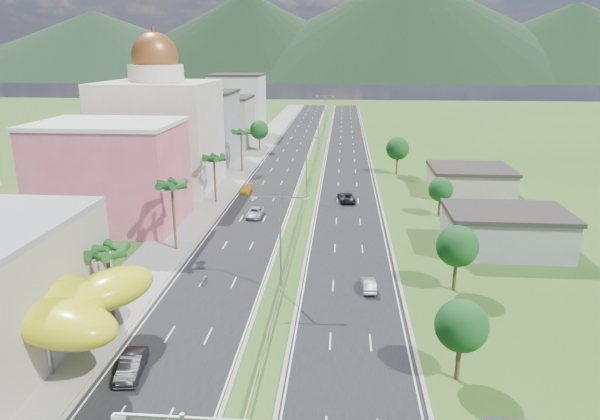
# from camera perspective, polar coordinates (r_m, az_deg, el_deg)

# --- Properties ---
(ground) EXTENTS (500.00, 500.00, 0.00)m
(ground) POSITION_cam_1_polar(r_m,az_deg,el_deg) (50.67, -3.37, -13.55)
(ground) COLOR #2D5119
(ground) RESTS_ON ground
(road_left) EXTENTS (11.00, 260.00, 0.04)m
(road_left) POSITION_cam_1_polar(r_m,az_deg,el_deg) (136.46, -1.31, 5.89)
(road_left) COLOR black
(road_left) RESTS_ON ground
(road_right) EXTENTS (11.00, 260.00, 0.04)m
(road_right) POSITION_cam_1_polar(r_m,az_deg,el_deg) (135.75, 5.03, 5.78)
(road_right) COLOR black
(road_right) RESTS_ON ground
(sidewalk_left) EXTENTS (7.00, 260.00, 0.12)m
(sidewalk_left) POSITION_cam_1_polar(r_m,az_deg,el_deg) (137.74, -5.27, 5.94)
(sidewalk_left) COLOR gray
(sidewalk_left) RESTS_ON ground
(median_guardrail) EXTENTS (0.10, 216.06, 0.76)m
(median_guardrail) POSITION_cam_1_polar(r_m,az_deg,el_deg) (118.15, 1.42, 4.50)
(median_guardrail) COLOR gray
(median_guardrail) RESTS_ON ground
(streetlight_median_b) EXTENTS (6.04, 0.25, 11.00)m
(streetlight_median_b) POSITION_cam_1_polar(r_m,az_deg,el_deg) (56.89, -2.10, -2.57)
(streetlight_median_b) COLOR gray
(streetlight_median_b) RESTS_ON ground
(streetlight_median_c) EXTENTS (6.04, 0.25, 11.00)m
(streetlight_median_c) POSITION_cam_1_polar(r_m,az_deg,el_deg) (95.41, 0.69, 5.33)
(streetlight_median_c) COLOR gray
(streetlight_median_c) RESTS_ON ground
(streetlight_median_d) EXTENTS (6.04, 0.25, 11.00)m
(streetlight_median_d) POSITION_cam_1_polar(r_m,az_deg,el_deg) (139.75, 1.98, 8.94)
(streetlight_median_d) COLOR gray
(streetlight_median_d) RESTS_ON ground
(streetlight_median_e) EXTENTS (6.04, 0.25, 11.00)m
(streetlight_median_e) POSITION_cam_1_polar(r_m,az_deg,el_deg) (184.41, 2.66, 10.80)
(streetlight_median_e) COLOR gray
(streetlight_median_e) RESTS_ON ground
(lime_canopy) EXTENTS (18.00, 15.00, 7.40)m
(lime_canopy) POSITION_cam_1_polar(r_m,az_deg,el_deg) (51.61, -26.98, -8.66)
(lime_canopy) COLOR #CDCC14
(lime_canopy) RESTS_ON ground
(pink_shophouse) EXTENTS (20.00, 15.00, 15.00)m
(pink_shophouse) POSITION_cam_1_polar(r_m,az_deg,el_deg) (84.75, -19.49, 3.45)
(pink_shophouse) COLOR #CE5469
(pink_shophouse) RESTS_ON ground
(domed_building) EXTENTS (20.00, 20.00, 28.70)m
(domed_building) POSITION_cam_1_polar(r_m,az_deg,el_deg) (105.14, -14.68, 8.40)
(domed_building) COLOR beige
(domed_building) RESTS_ON ground
(midrise_grey) EXTENTS (16.00, 15.00, 16.00)m
(midrise_grey) POSITION_cam_1_polar(r_m,az_deg,el_deg) (128.97, -10.55, 8.58)
(midrise_grey) COLOR gray
(midrise_grey) RESTS_ON ground
(midrise_beige) EXTENTS (16.00, 15.00, 13.00)m
(midrise_beige) POSITION_cam_1_polar(r_m,az_deg,el_deg) (150.33, -8.36, 9.22)
(midrise_beige) COLOR #AA9D8C
(midrise_beige) RESTS_ON ground
(midrise_white) EXTENTS (16.00, 15.00, 18.00)m
(midrise_white) POSITION_cam_1_polar(r_m,az_deg,el_deg) (172.41, -6.69, 11.05)
(midrise_white) COLOR silver
(midrise_white) RESTS_ON ground
(shed_near) EXTENTS (15.00, 10.00, 5.00)m
(shed_near) POSITION_cam_1_polar(r_m,az_deg,el_deg) (75.26, 21.07, -2.28)
(shed_near) COLOR gray
(shed_near) RESTS_ON ground
(shed_far) EXTENTS (14.00, 12.00, 4.40)m
(shed_far) POSITION_cam_1_polar(r_m,az_deg,el_deg) (103.77, 17.66, 2.89)
(shed_far) COLOR #AA9D8C
(shed_far) RESTS_ON ground
(palm_tree_b) EXTENTS (3.60, 3.60, 8.10)m
(palm_tree_b) POSITION_cam_1_polar(r_m,az_deg,el_deg) (53.61, -19.89, -4.47)
(palm_tree_b) COLOR #47301C
(palm_tree_b) RESTS_ON ground
(palm_tree_c) EXTENTS (3.60, 3.60, 9.60)m
(palm_tree_c) POSITION_cam_1_polar(r_m,az_deg,el_deg) (70.97, -13.51, 2.35)
(palm_tree_c) COLOR #47301C
(palm_tree_c) RESTS_ON ground
(palm_tree_d) EXTENTS (3.60, 3.60, 8.60)m
(palm_tree_d) POSITION_cam_1_polar(r_m,az_deg,el_deg) (92.76, -9.16, 5.29)
(palm_tree_d) COLOR #47301C
(palm_tree_d) RESTS_ON ground
(palm_tree_e) EXTENTS (3.60, 3.60, 9.40)m
(palm_tree_e) POSITION_cam_1_polar(r_m,az_deg,el_deg) (116.71, -6.31, 8.09)
(palm_tree_e) COLOR #47301C
(palm_tree_e) RESTS_ON ground
(leafy_tree_lfar) EXTENTS (4.90, 4.90, 8.05)m
(leafy_tree_lfar) POSITION_cam_1_polar(r_m,az_deg,el_deg) (141.47, -4.38, 8.51)
(leafy_tree_lfar) COLOR #47301C
(leafy_tree_lfar) RESTS_ON ground
(leafy_tree_ra) EXTENTS (4.20, 4.20, 6.90)m
(leafy_tree_ra) POSITION_cam_1_polar(r_m,az_deg,el_deg) (44.61, 16.84, -11.76)
(leafy_tree_ra) COLOR #47301C
(leafy_tree_ra) RESTS_ON ground
(leafy_tree_rb) EXTENTS (4.55, 4.55, 7.47)m
(leafy_tree_rb) POSITION_cam_1_polar(r_m,az_deg,el_deg) (60.27, 16.43, -3.73)
(leafy_tree_rb) COLOR #47301C
(leafy_tree_rb) RESTS_ON ground
(leafy_tree_rc) EXTENTS (3.85, 3.85, 6.33)m
(leafy_tree_rc) POSITION_cam_1_polar(r_m,az_deg,el_deg) (87.37, 14.77, 2.12)
(leafy_tree_rc) COLOR #47301C
(leafy_tree_rc) RESTS_ON ground
(leafy_tree_rd) EXTENTS (4.90, 4.90, 8.05)m
(leafy_tree_rd) POSITION_cam_1_polar(r_m,az_deg,el_deg) (115.65, 10.38, 6.47)
(leafy_tree_rd) COLOR #47301C
(leafy_tree_rd) RESTS_ON ground
(mountain_ridge) EXTENTS (860.00, 140.00, 90.00)m
(mountain_ridge) POSITION_cam_1_polar(r_m,az_deg,el_deg) (496.90, 11.12, 13.40)
(mountain_ridge) COLOR black
(mountain_ridge) RESTS_ON ground
(car_dark_left) EXTENTS (2.34, 5.12, 1.63)m
(car_dark_left) POSITION_cam_1_polar(r_m,az_deg,el_deg) (47.37, -17.52, -15.51)
(car_dark_left) COLOR black
(car_dark_left) RESTS_ON road_left
(car_silver_mid_left) EXTENTS (2.54, 5.23, 1.43)m
(car_silver_mid_left) POSITION_cam_1_polar(r_m,az_deg,el_deg) (85.30, -4.81, -0.25)
(car_silver_mid_left) COLOR #AFB3B7
(car_silver_mid_left) RESTS_ON road_left
(car_yellow_far_left) EXTENTS (1.99, 4.47, 1.27)m
(car_yellow_far_left) POSITION_cam_1_polar(r_m,az_deg,el_deg) (100.26, -5.72, 2.25)
(car_yellow_far_left) COLOR gold
(car_yellow_far_left) RESTS_ON road_left
(car_silver_right) EXTENTS (1.63, 4.11, 1.33)m
(car_silver_right) POSITION_cam_1_polar(r_m,az_deg,el_deg) (59.97, 7.34, -7.88)
(car_silver_right) COLOR #93959A
(car_silver_right) RESTS_ON road_right
(car_dark_far_right) EXTENTS (3.45, 5.99, 1.57)m
(car_dark_far_right) POSITION_cam_1_polar(r_m,az_deg,el_deg) (93.98, 4.95, 1.38)
(car_dark_far_right) COLOR black
(car_dark_far_right) RESTS_ON road_right
(motorcycle) EXTENTS (0.70, 1.77, 1.11)m
(motorcycle) POSITION_cam_1_polar(r_m,az_deg,el_deg) (62.05, -10.20, -7.26)
(motorcycle) COLOR black
(motorcycle) RESTS_ON road_left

